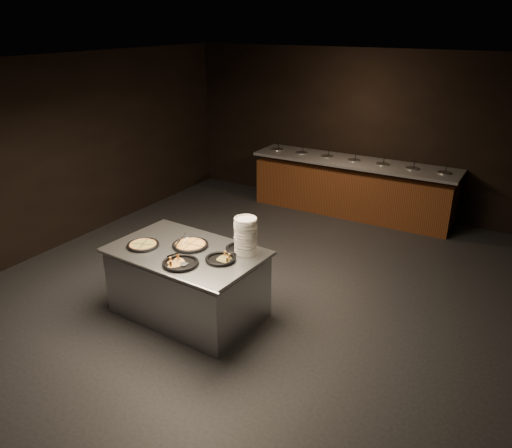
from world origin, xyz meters
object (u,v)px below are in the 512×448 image
Objects in this scene: serving_counter at (188,284)px; plate_stack at (246,236)px; pan_veggie_whole at (143,245)px; pan_cheese_whole at (190,245)px.

serving_counter is 4.30× the size of plate_stack.
pan_veggie_whole is at bearing -158.30° from plate_stack.
pan_cheese_whole is (-0.02, 0.11, 0.47)m from serving_counter.
plate_stack is at bearing 27.38° from serving_counter.
plate_stack is (0.65, 0.28, 0.66)m from serving_counter.
pan_veggie_whole is at bearing -157.13° from serving_counter.
pan_cheese_whole is at bearing 30.58° from pan_veggie_whole.
pan_cheese_whole is at bearing 103.72° from serving_counter.
plate_stack reaches higher than serving_counter.
plate_stack reaches higher than pan_cheese_whole.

